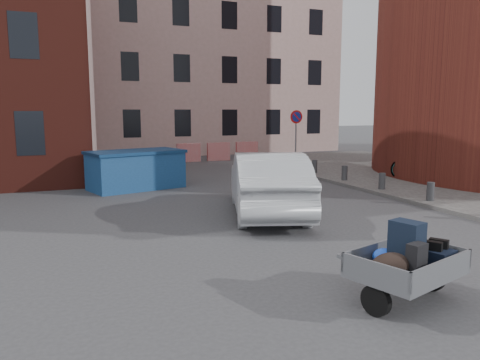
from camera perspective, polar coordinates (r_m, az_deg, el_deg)
name	(u,v)px	position (r m, az deg, el deg)	size (l,w,h in m)	color
ground	(264,234)	(10.67, 2.90, -6.62)	(120.00, 120.00, 0.00)	#38383A
sidewalk	(456,182)	(19.77, 24.86, -0.17)	(9.00, 24.00, 0.12)	#474442
building_pink	(209,47)	(33.26, -3.82, 15.82)	(16.00, 8.00, 14.00)	#BB9990
no_parking_sign	(296,127)	(21.49, 6.86, 6.44)	(0.60, 0.09, 2.65)	gray
bollards	(382,181)	(16.58, 16.93, -0.12)	(0.22, 9.02, 0.55)	#3A3A3D
barriers	(219,152)	(25.89, -2.62, 3.49)	(4.70, 0.18, 1.00)	red
trailer	(406,263)	(7.26, 19.62, -9.46)	(1.85, 1.97, 1.20)	black
dumpster	(136,170)	(17.00, -12.56, 1.26)	(3.59, 2.50, 1.37)	#1D4C89
silver_car	(268,183)	(12.58, 3.39, -0.37)	(1.78, 5.10, 1.68)	#B1B5B9
bicycle	(413,164)	(19.89, 20.34, 1.89)	(0.72, 2.07, 1.09)	black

